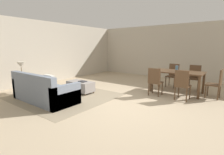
{
  "coord_description": "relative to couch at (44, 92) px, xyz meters",
  "views": [
    {
      "loc": [
        2.5,
        -3.82,
        1.6
      ],
      "look_at": [
        -0.85,
        0.64,
        0.59
      ],
      "focal_mm": 27.35,
      "sensor_mm": 36.0,
      "label": 1
    }
  ],
  "objects": [
    {
      "name": "dining_chair_near_left",
      "position": [
        2.39,
        2.52,
        0.23
      ],
      "size": [
        0.41,
        0.41,
        0.92
      ],
      "color": "#513823",
      "rests_on": "ground_plane"
    },
    {
      "name": "table_lamp",
      "position": [
        -1.35,
        0.04,
        0.69
      ],
      "size": [
        0.26,
        0.26,
        0.53
      ],
      "color": "brown",
      "rests_on": "side_table"
    },
    {
      "name": "ottoman_table",
      "position": [
        0.14,
        1.33,
        -0.06
      ],
      "size": [
        0.96,
        0.49,
        0.4
      ],
      "color": "gray",
      "rests_on": "ground_plane"
    },
    {
      "name": "dining_chair_head_east",
      "position": [
        4.05,
        3.35,
        0.23
      ],
      "size": [
        0.42,
        0.42,
        0.92
      ],
      "color": "#513823",
      "rests_on": "ground_plane"
    },
    {
      "name": "wall_left",
      "position": [
        -2.45,
        1.63,
        1.06
      ],
      "size": [
        0.12,
        11.0,
        2.7
      ],
      "primitive_type": "cube",
      "color": "#BCB2A0",
      "rests_on": "ground_plane"
    },
    {
      "name": "dining_chair_far_right",
      "position": [
        3.25,
        4.17,
        0.23
      ],
      "size": [
        0.43,
        0.43,
        0.92
      ],
      "color": "#513823",
      "rests_on": "ground_plane"
    },
    {
      "name": "dining_chair_far_left",
      "position": [
        2.45,
        4.18,
        0.23
      ],
      "size": [
        0.43,
        0.43,
        0.92
      ],
      "color": "#513823",
      "rests_on": "ground_plane"
    },
    {
      "name": "book_on_ottoman",
      "position": [
        0.25,
        1.33,
        0.12
      ],
      "size": [
        0.27,
        0.22,
        0.03
      ],
      "primitive_type": "cube",
      "rotation": [
        0.0,
        0.0,
        0.07
      ],
      "color": "#333338",
      "rests_on": "ottoman_table"
    },
    {
      "name": "wall_back",
      "position": [
        2.05,
        6.13,
        1.06
      ],
      "size": [
        9.0,
        0.12,
        2.7
      ],
      "primitive_type": "cube",
      "color": "#BCB2A0",
      "rests_on": "ground_plane"
    },
    {
      "name": "area_rug",
      "position": [
        0.07,
        0.69,
        -0.28
      ],
      "size": [
        3.0,
        2.8,
        0.01
      ],
      "primitive_type": "cube",
      "color": "gray",
      "rests_on": "ground_plane"
    },
    {
      "name": "side_table",
      "position": [
        -1.35,
        0.04,
        0.16
      ],
      "size": [
        0.4,
        0.4,
        0.57
      ],
      "color": "brown",
      "rests_on": "ground_plane"
    },
    {
      "name": "ground_plane",
      "position": [
        2.05,
        1.13,
        -0.29
      ],
      "size": [
        10.8,
        10.8,
        0.0
      ],
      "primitive_type": "plane",
      "color": "tan"
    },
    {
      "name": "vase_centerpiece",
      "position": [
        2.84,
        3.31,
        0.57
      ],
      "size": [
        0.09,
        0.09,
        0.2
      ],
      "primitive_type": "cylinder",
      "color": "slate",
      "rests_on": "dining_table"
    },
    {
      "name": "dining_chair_near_right",
      "position": [
        3.25,
        2.54,
        0.23
      ],
      "size": [
        0.42,
        0.42,
        0.92
      ],
      "color": "#513823",
      "rests_on": "ground_plane"
    },
    {
      "name": "couch",
      "position": [
        0.0,
        0.0,
        0.0
      ],
      "size": [
        2.1,
        0.93,
        0.86
      ],
      "color": "slate",
      "rests_on": "ground_plane"
    },
    {
      "name": "dining_table",
      "position": [
        2.85,
        3.35,
        0.38
      ],
      "size": [
        1.69,
        0.91,
        0.76
      ],
      "color": "#513823",
      "rests_on": "ground_plane"
    }
  ]
}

